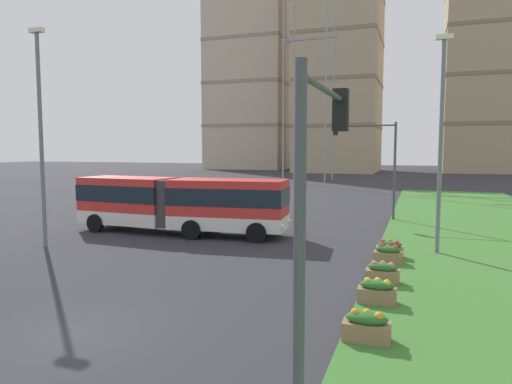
{
  "coord_description": "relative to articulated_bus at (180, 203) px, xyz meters",
  "views": [
    {
      "loc": [
        7.96,
        -8.86,
        4.57
      ],
      "look_at": [
        -0.54,
        15.44,
        2.2
      ],
      "focal_mm": 32.66,
      "sensor_mm": 36.0,
      "label": 1
    }
  ],
  "objects": [
    {
      "name": "traffic_light_far_right",
      "position": [
        9.38,
        8.63,
        2.67
      ],
      "size": [
        4.17,
        0.28,
        6.29
      ],
      "color": "#474C51",
      "rests_on": "ground"
    },
    {
      "name": "traffic_light_near_right",
      "position": [
        10.71,
        -15.21,
        2.28
      ],
      "size": [
        0.28,
        3.55,
        5.71
      ],
      "color": "#474C51",
      "rests_on": "ground"
    },
    {
      "name": "car_silver_hatch",
      "position": [
        -1.85,
        8.38,
        -0.9
      ],
      "size": [
        4.53,
        2.31,
        1.58
      ],
      "color": "#B7BABF",
      "rests_on": "ground"
    },
    {
      "name": "apartment_tower_centre",
      "position": [
        24.38,
        80.31,
        20.94
      ],
      "size": [
        16.1,
        16.64,
        45.14
      ],
      "color": "tan",
      "rests_on": "ground"
    },
    {
      "name": "streetlight_median",
      "position": [
        13.01,
        -0.81,
        3.46
      ],
      "size": [
        0.7,
        0.28,
        9.34
      ],
      "color": "slate",
      "rests_on": "ground"
    },
    {
      "name": "flower_planter_3",
      "position": [
        11.11,
        -3.39,
        -1.23
      ],
      "size": [
        1.1,
        0.56,
        0.74
      ],
      "color": "#937051",
      "rests_on": "grass_median"
    },
    {
      "name": "streetlight_left",
      "position": [
        -4.31,
        -5.18,
        3.8
      ],
      "size": [
        0.7,
        0.28,
        10.01
      ],
      "color": "slate",
      "rests_on": "ground"
    },
    {
      "name": "flower_planter_1",
      "position": [
        11.11,
        -8.52,
        -1.23
      ],
      "size": [
        1.1,
        0.56,
        0.74
      ],
      "color": "#937051",
      "rests_on": "grass_median"
    },
    {
      "name": "flower_planter_2",
      "position": [
        11.11,
        -6.32,
        -1.23
      ],
      "size": [
        1.1,
        0.56,
        0.74
      ],
      "color": "#937051",
      "rests_on": "grass_median"
    },
    {
      "name": "ground_plane",
      "position": [
        4.19,
        -13.37,
        -1.65
      ],
      "size": [
        260.0,
        260.0,
        0.0
      ],
      "primitive_type": "plane",
      "color": "#2D2D33"
    },
    {
      "name": "apartment_tower_west",
      "position": [
        -25.81,
        83.89,
        22.38
      ],
      "size": [
        18.25,
        18.85,
        48.03
      ],
      "color": "#C6B299",
      "rests_on": "ground"
    },
    {
      "name": "flower_planter_0",
      "position": [
        11.11,
        -11.37,
        -1.23
      ],
      "size": [
        1.1,
        0.56,
        0.74
      ],
      "color": "#937051",
      "rests_on": "grass_median"
    },
    {
      "name": "apartment_tower_westcentre",
      "position": [
        -3.53,
        74.1,
        24.57
      ],
      "size": [
        15.93,
        18.6,
        52.4
      ],
      "color": "tan",
      "rests_on": "ground"
    },
    {
      "name": "articulated_bus",
      "position": [
        0.0,
        0.0,
        0.0
      ],
      "size": [
        11.99,
        3.18,
        3.0
      ],
      "color": "red",
      "rests_on": "ground"
    },
    {
      "name": "transmission_pylon",
      "position": [
        -3.08,
        44.42,
        15.24
      ],
      "size": [
        9.0,
        6.24,
        30.94
      ],
      "color": "gray",
      "rests_on": "ground"
    },
    {
      "name": "flower_planter_4",
      "position": [
        11.11,
        -2.35,
        -1.23
      ],
      "size": [
        1.1,
        0.56,
        0.74
      ],
      "color": "#937051",
      "rests_on": "grass_median"
    },
    {
      "name": "grass_median",
      "position": [
        15.51,
        -3.37,
        -1.61
      ],
      "size": [
        10.0,
        70.0,
        0.08
      ],
      "primitive_type": "cube",
      "color": "#3D752D",
      "rests_on": "ground_plane"
    }
  ]
}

